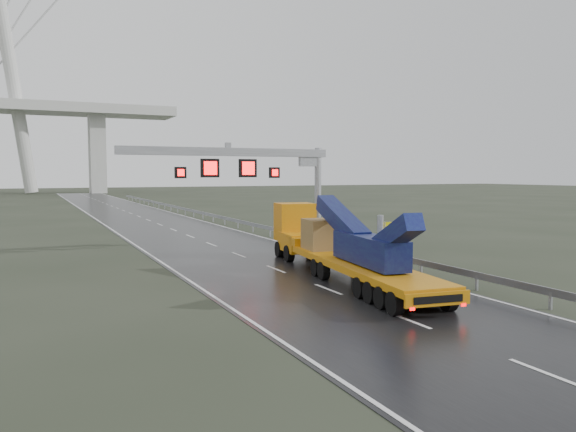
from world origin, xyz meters
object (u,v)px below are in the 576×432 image
heavy_haul_truck (331,243)px  exit_sign_pair (392,233)px  sign_gantry (257,170)px  striped_barrier (307,239)px

heavy_haul_truck → exit_sign_pair: bearing=28.9°
sign_gantry → heavy_haul_truck: sign_gantry is taller
sign_gantry → striped_barrier: (3.90, -0.08, -5.03)m
striped_barrier → sign_gantry: bearing=158.6°
sign_gantry → striped_barrier: 6.36m
sign_gantry → heavy_haul_truck: (0.24, -10.12, -4.00)m
sign_gantry → exit_sign_pair: sign_gantry is taller
sign_gantry → exit_sign_pair: bearing=-54.6°
heavy_haul_truck → exit_sign_pair: heavy_haul_truck is taller
sign_gantry → striped_barrier: sign_gantry is taller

